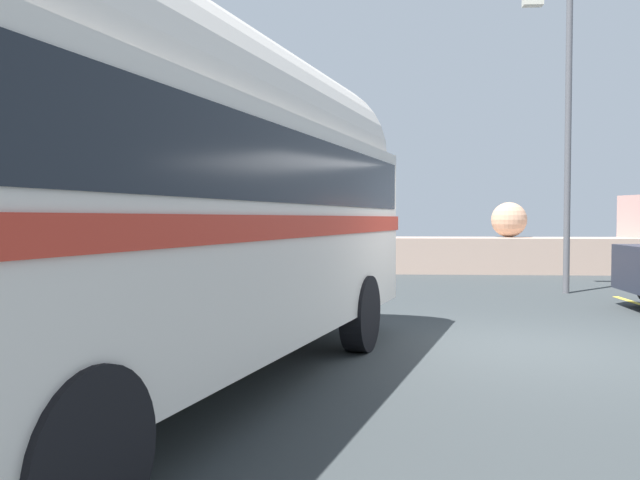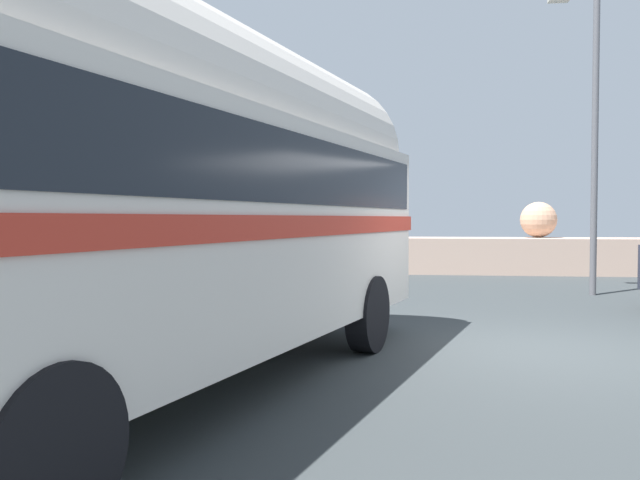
# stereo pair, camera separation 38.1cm
# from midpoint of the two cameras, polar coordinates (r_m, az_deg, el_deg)

# --- Properties ---
(ground) EXTENTS (32.00, 26.00, 0.02)m
(ground) POSITION_cam_midpoint_polar(r_m,az_deg,el_deg) (8.76, 16.20, -9.27)
(ground) COLOR #313638
(breakwater) EXTENTS (31.36, 2.01, 2.41)m
(breakwater) POSITION_cam_midpoint_polar(r_m,az_deg,el_deg) (20.32, 9.33, -1.07)
(breakwater) COLOR tan
(breakwater) RESTS_ON ground
(vintage_coach) EXTENTS (4.63, 8.91, 3.70)m
(vintage_coach) POSITION_cam_midpoint_polar(r_m,az_deg,el_deg) (6.21, -14.82, 5.10)
(vintage_coach) COLOR black
(vintage_coach) RESTS_ON ground
(lamp_post) EXTENTS (1.01, 0.50, 6.69)m
(lamp_post) POSITION_cam_midpoint_polar(r_m,az_deg,el_deg) (15.48, 20.05, 9.46)
(lamp_post) COLOR #5B5B60
(lamp_post) RESTS_ON ground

